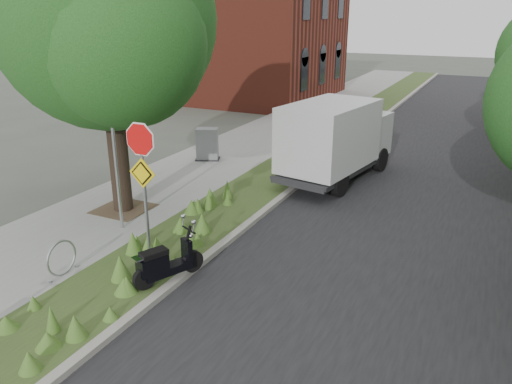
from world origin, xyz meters
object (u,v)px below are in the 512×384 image
sign_assembly (142,166)px  scooter_far (161,266)px  utility_cabinet (207,145)px  box_truck (336,137)px

sign_assembly → scooter_far: size_ratio=2.17×
sign_assembly → scooter_far: sign_assembly is taller
scooter_far → utility_cabinet: bearing=115.5°
box_truck → utility_cabinet: size_ratio=4.45×
scooter_far → box_truck: (0.97, 8.12, 0.96)m
scooter_far → box_truck: box_truck is taller
sign_assembly → box_truck: size_ratio=0.63×
scooter_far → utility_cabinet: (-3.81, 7.97, 0.19)m
scooter_far → sign_assembly: bearing=142.9°
scooter_far → box_truck: size_ratio=0.29×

